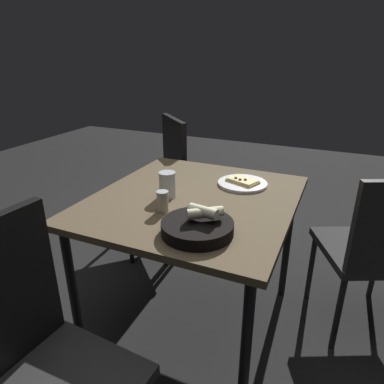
{
  "coord_description": "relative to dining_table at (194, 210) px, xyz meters",
  "views": [
    {
      "loc": [
        1.36,
        0.59,
        1.38
      ],
      "look_at": [
        -0.05,
        -0.03,
        0.75
      ],
      "focal_mm": 32.25,
      "sensor_mm": 36.0,
      "label": 1
    }
  ],
  "objects": [
    {
      "name": "chair_near",
      "position": [
        0.87,
        -0.15,
        -0.14
      ],
      "size": [
        0.47,
        0.47,
        0.96
      ],
      "color": "#282828",
      "rests_on": "ground"
    },
    {
      "name": "pepper_shaker",
      "position": [
        0.2,
        -0.06,
        0.11
      ],
      "size": [
        0.05,
        0.05,
        0.09
      ],
      "color": "#BFB299",
      "rests_on": "dining_table"
    },
    {
      "name": "chair_far",
      "position": [
        -0.3,
        0.83,
        -0.16
      ],
      "size": [
        0.59,
        0.59,
        0.9
      ],
      "color": "#2A2A2A",
      "rests_on": "ground"
    },
    {
      "name": "dining_table",
      "position": [
        0.0,
        0.0,
        0.0
      ],
      "size": [
        1.0,
        0.91,
        0.75
      ],
      "color": "brown",
      "rests_on": "ground"
    },
    {
      "name": "bread_basket",
      "position": [
        0.31,
        0.15,
        0.1
      ],
      "size": [
        0.27,
        0.27,
        0.11
      ],
      "color": "black",
      "rests_on": "dining_table"
    },
    {
      "name": "pizza_plate",
      "position": [
        -0.25,
        0.16,
        0.08
      ],
      "size": [
        0.25,
        0.25,
        0.04
      ],
      "color": "white",
      "rests_on": "dining_table"
    },
    {
      "name": "ground",
      "position": [
        0.0,
        0.0,
        -0.68
      ],
      "size": [
        8.0,
        8.0,
        0.0
      ],
      "primitive_type": "plane",
      "color": "black"
    },
    {
      "name": "chair_spare",
      "position": [
        -0.68,
        -0.56,
        -0.14
      ],
      "size": [
        0.62,
        0.62,
        0.95
      ],
      "color": "#282828",
      "rests_on": "ground"
    },
    {
      "name": "beer_glass",
      "position": [
        0.05,
        -0.12,
        0.12
      ],
      "size": [
        0.08,
        0.08,
        0.12
      ],
      "color": "silver",
      "rests_on": "dining_table"
    }
  ]
}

